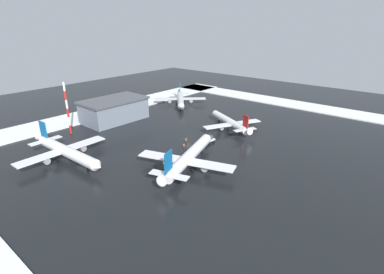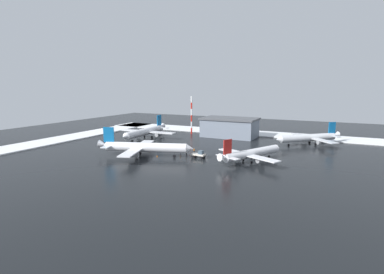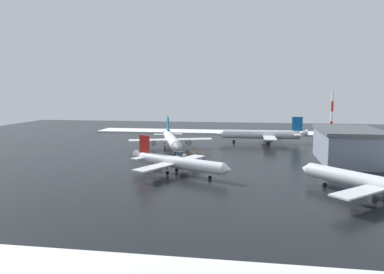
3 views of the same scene
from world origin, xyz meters
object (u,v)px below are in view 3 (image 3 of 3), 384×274
object	(u,v)px
cargo_hangar	(348,145)
pushback_tug	(180,156)
ground_crew_near_tug	(189,154)
traffic_cone_near_nose	(175,151)
antenna_mast	(332,121)
traffic_cone_mid_line	(194,148)
airplane_distant_tail	(263,134)
airplane_foreground_jet	(171,140)
ground_crew_mid_apron	(204,154)
ground_crew_beside_wing	(197,152)
airplane_far_rear	(371,183)
airplane_parked_portside	(178,162)

from	to	relation	value
cargo_hangar	pushback_tug	bearing A→B (deg)	96.90
ground_crew_near_tug	traffic_cone_near_nose	distance (m)	9.91
pushback_tug	antenna_mast	bearing A→B (deg)	123.34
traffic_cone_near_nose	traffic_cone_mid_line	distance (m)	8.35
airplane_distant_tail	pushback_tug	bearing A→B (deg)	56.76
airplane_foreground_jet	traffic_cone_mid_line	world-z (taller)	airplane_foreground_jet
cargo_hangar	ground_crew_mid_apron	bearing A→B (deg)	90.97
ground_crew_beside_wing	pushback_tug	bearing A→B (deg)	59.36
airplane_distant_tail	airplane_far_rear	distance (m)	68.73
airplane_far_rear	cargo_hangar	size ratio (longest dim) A/B	0.93
traffic_cone_mid_line	ground_crew_mid_apron	bearing A→B (deg)	-161.97
pushback_tug	traffic_cone_near_nose	world-z (taller)	pushback_tug
airplane_far_rear	traffic_cone_near_nose	size ratio (longest dim) A/B	42.64
traffic_cone_near_nose	ground_crew_near_tug	bearing A→B (deg)	-144.16
airplane_far_rear	cargo_hangar	world-z (taller)	cargo_hangar
ground_crew_mid_apron	cargo_hangar	size ratio (longest dim) A/B	0.07
airplane_parked_portside	airplane_distant_tail	bearing A→B (deg)	95.91
airplane_distant_tail	traffic_cone_near_nose	distance (m)	35.83
cargo_hangar	airplane_distant_tail	bearing A→B (deg)	34.03
airplane_parked_portside	ground_crew_near_tug	size ratio (longest dim) A/B	14.80
airplane_distant_tail	airplane_foreground_jet	bearing A→B (deg)	32.27
traffic_cone_near_nose	airplane_foreground_jet	bearing A→B (deg)	25.98
airplane_foreground_jet	airplane_distant_tail	world-z (taller)	airplane_foreground_jet
airplane_foreground_jet	ground_crew_mid_apron	distance (m)	17.69
airplane_parked_portside	antenna_mast	distance (m)	57.91
airplane_parked_portside	cargo_hangar	bearing A→B (deg)	53.97
airplane_parked_portside	ground_crew_beside_wing	bearing A→B (deg)	115.13
airplane_far_rear	traffic_cone_near_nose	bearing A→B (deg)	1.98
airplane_foreground_jet	airplane_distant_tail	xyz separation A→B (m)	(19.28, -29.03, -0.04)
ground_crew_beside_wing	traffic_cone_mid_line	size ratio (longest dim) A/B	3.11
ground_crew_mid_apron	ground_crew_near_tug	xyz separation A→B (m)	(0.79, 4.27, 0.00)
traffic_cone_near_nose	airplane_far_rear	bearing A→B (deg)	-134.80
airplane_parked_portside	cargo_hangar	world-z (taller)	cargo_hangar
ground_crew_beside_wing	antenna_mast	bearing A→B (deg)	-168.85
ground_crew_near_tug	traffic_cone_mid_line	size ratio (longest dim) A/B	3.11
pushback_tug	ground_crew_beside_wing	xyz separation A→B (m)	(8.55, -3.24, -0.31)
airplane_far_rear	traffic_cone_mid_line	bearing A→B (deg)	-5.53
ground_crew_mid_apron	antenna_mast	bearing A→B (deg)	150.30
airplane_parked_portside	traffic_cone_mid_line	bearing A→B (deg)	119.57
ground_crew_beside_wing	airplane_far_rear	bearing A→B (deg)	123.29
airplane_far_rear	ground_crew_near_tug	distance (m)	51.91
antenna_mast	traffic_cone_near_nose	xyz separation A→B (m)	(-10.63, 47.65, -8.92)
ground_crew_near_tug	airplane_far_rear	bearing A→B (deg)	-63.07
airplane_distant_tail	pushback_tug	size ratio (longest dim) A/B	6.72
airplane_foreground_jet	airplane_parked_portside	distance (m)	34.93
antenna_mast	traffic_cone_mid_line	xyz separation A→B (m)	(-3.95, 42.63, -8.92)
ground_crew_beside_wing	airplane_parked_portside	bearing A→B (deg)	78.36
airplane_far_rear	antenna_mast	xyz separation A→B (m)	(54.04, -3.93, 6.31)
pushback_tug	ground_crew_near_tug	world-z (taller)	pushback_tug
ground_crew_mid_apron	traffic_cone_near_nose	world-z (taller)	ground_crew_mid_apron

